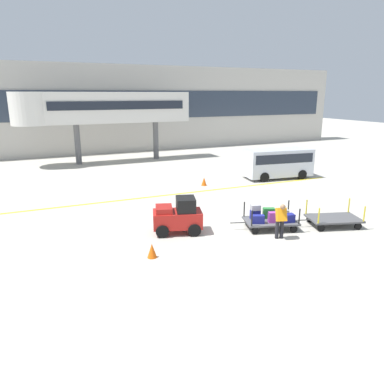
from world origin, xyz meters
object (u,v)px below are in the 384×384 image
(baggage_cart_lead, at_px, (270,218))
(safety_cone_near, at_px, (152,251))
(baggage_tug, at_px, (178,216))
(safety_cone_far, at_px, (204,181))
(shuttle_van, at_px, (278,161))
(baggage_handler, at_px, (281,219))
(baggage_cart_middle, at_px, (333,219))

(baggage_cart_lead, height_order, safety_cone_near, baggage_cart_lead)
(baggage_tug, relative_size, safety_cone_far, 4.24)
(shuttle_van, bearing_deg, baggage_handler, -126.18)
(baggage_cart_middle, distance_m, baggage_handler, 3.27)
(baggage_cart_lead, distance_m, safety_cone_far, 8.45)
(baggage_cart_middle, relative_size, safety_cone_near, 5.60)
(baggage_cart_middle, bearing_deg, shuttle_van, 68.06)
(baggage_cart_lead, xyz_separation_m, baggage_cart_middle, (2.87, -0.90, -0.16))
(baggage_tug, height_order, baggage_cart_middle, baggage_tug)
(baggage_cart_lead, distance_m, safety_cone_near, 5.85)
(baggage_cart_middle, xyz_separation_m, safety_cone_far, (-2.10, 9.31, -0.07))
(baggage_cart_lead, relative_size, safety_cone_near, 5.60)
(baggage_cart_middle, xyz_separation_m, safety_cone_near, (-8.67, 0.19, -0.07))
(shuttle_van, bearing_deg, safety_cone_far, 178.85)
(safety_cone_far, bearing_deg, baggage_tug, -123.41)
(baggage_cart_middle, height_order, baggage_handler, baggage_handler)
(baggage_cart_lead, distance_m, baggage_handler, 1.28)
(baggage_cart_middle, bearing_deg, safety_cone_near, 178.75)
(shuttle_van, height_order, safety_cone_near, shuttle_van)
(safety_cone_far, bearing_deg, baggage_cart_middle, -77.29)
(baggage_handler, relative_size, safety_cone_far, 2.84)
(baggage_tug, xyz_separation_m, baggage_cart_middle, (6.83, -2.14, -0.41))
(baggage_handler, bearing_deg, safety_cone_far, 83.33)
(baggage_tug, xyz_separation_m, baggage_cart_lead, (3.96, -1.24, -0.25))
(baggage_handler, distance_m, safety_cone_far, 9.67)
(baggage_tug, bearing_deg, baggage_cart_middle, -17.37)
(baggage_tug, height_order, safety_cone_far, baggage_tug)
(baggage_handler, bearing_deg, safety_cone_near, 175.14)
(baggage_handler, relative_size, safety_cone_near, 2.84)
(baggage_cart_lead, bearing_deg, safety_cone_near, -172.99)
(safety_cone_far, bearing_deg, baggage_cart_lead, -95.24)
(baggage_cart_lead, bearing_deg, baggage_tug, 162.68)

